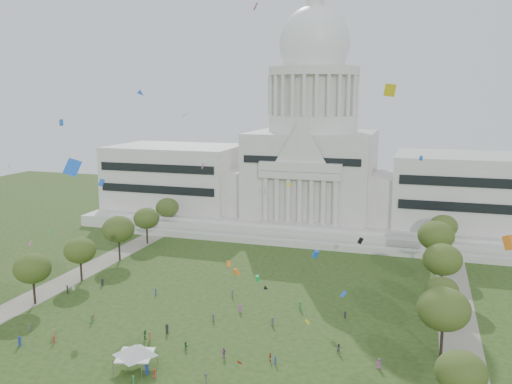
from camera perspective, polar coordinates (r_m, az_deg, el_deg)
ground at (r=101.81m, az=-8.00°, el=-17.88°), size 400.00×400.00×0.00m
capitol at (r=199.93m, az=5.91°, el=2.86°), size 160.00×64.50×91.30m
path_left at (r=149.00m, az=-19.99°, el=-9.11°), size 8.00×160.00×0.04m
path_right at (r=120.91m, az=20.59°, el=-13.73°), size 8.00×160.00×0.04m
row_tree_r_1 at (r=88.87m, az=20.78°, el=-17.34°), size 7.58×7.58×10.78m
row_tree_l_2 at (r=135.28m, az=-22.47°, el=-7.45°), size 8.42×8.42×11.97m
row_tree_r_2 at (r=105.43m, az=19.15°, el=-11.57°), size 9.55×9.55×13.58m
row_tree_l_3 at (r=147.30m, az=-18.04°, el=-5.87°), size 8.12×8.12×11.55m
row_tree_r_3 at (r=122.31m, az=18.99°, el=-9.79°), size 7.01×7.01×9.98m
row_tree_l_4 at (r=161.83m, az=-14.28°, el=-3.81°), size 9.29×9.29×13.21m
row_tree_r_4 at (r=136.44m, az=19.05°, el=-6.74°), size 9.19×9.19×13.06m
row_tree_l_5 at (r=178.19m, az=-11.45°, el=-2.74°), size 8.33×8.33×11.85m
row_tree_r_5 at (r=155.66m, az=18.42°, el=-4.38°), size 9.82×9.82×13.96m
row_tree_l_6 at (r=194.62m, az=-9.32°, el=-1.61°), size 8.19×8.19×11.64m
row_tree_r_6 at (r=173.50m, az=19.13°, el=-3.43°), size 8.42×8.42×11.97m
event_tent at (r=101.29m, az=-12.63°, el=-15.89°), size 10.26×10.26×4.67m
person_0 at (r=102.57m, az=12.79°, el=-17.21°), size 1.11×0.94×1.94m
person_2 at (r=106.41m, az=8.75°, el=-15.99°), size 1.13×1.08×2.00m
person_3 at (r=96.64m, az=-5.32°, el=-18.90°), size 0.91×1.20×1.66m
person_4 at (r=103.96m, az=-3.40°, el=-16.54°), size 0.78×1.24×2.01m
person_5 at (r=107.68m, az=-7.39°, el=-15.74°), size 1.54×1.30×1.58m
person_8 at (r=112.98m, az=-11.58°, el=-14.49°), size 1.08×0.99×1.89m
person_10 at (r=103.00m, az=1.50°, el=-16.95°), size 0.56×0.92×1.51m
distant_crowd at (r=119.62m, az=-10.74°, el=-13.04°), size 67.32×42.68×1.94m
kite_swarm at (r=102.00m, az=-4.82°, el=-3.48°), size 100.45×102.26×64.80m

